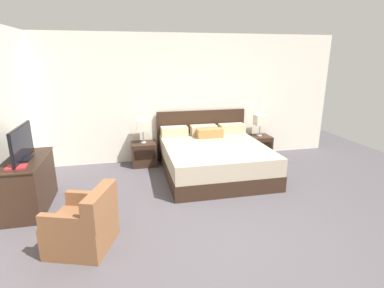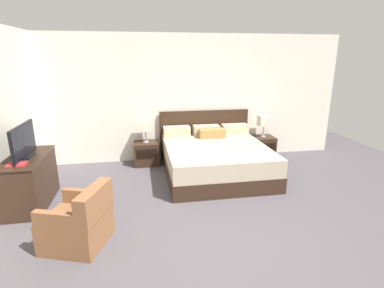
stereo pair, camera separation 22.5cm
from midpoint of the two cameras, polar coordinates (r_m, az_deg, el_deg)
ground_plane at (r=4.01m, az=5.07°, el=-17.47°), size 9.70×9.70×0.00m
wall_back at (r=6.57m, az=-3.26°, el=8.63°), size 7.07×0.06×2.70m
bed at (r=5.88m, az=3.05°, el=-2.59°), size 1.99×2.13×1.09m
nightstand_left at (r=6.43m, az=-10.11°, el=-1.88°), size 0.51×0.44×0.49m
nightstand_right at (r=7.02m, az=11.67°, el=-0.42°), size 0.51×0.44×0.49m
table_lamp_left at (r=6.27m, az=-10.39°, el=3.40°), size 0.24×0.24×0.49m
table_lamp_right at (r=6.87m, az=11.95°, el=4.44°), size 0.24×0.24×0.49m
dresser at (r=5.18m, az=-29.76°, el=-6.51°), size 0.53×1.17×0.79m
tv at (r=4.98m, az=-30.80°, el=0.03°), size 0.18×0.88×0.49m
book_red_cover at (r=4.73m, az=-31.67°, el=-3.77°), size 0.25×0.18×0.02m
armchair_by_window at (r=3.96m, az=-21.41°, el=-14.28°), size 0.88×0.87×0.76m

